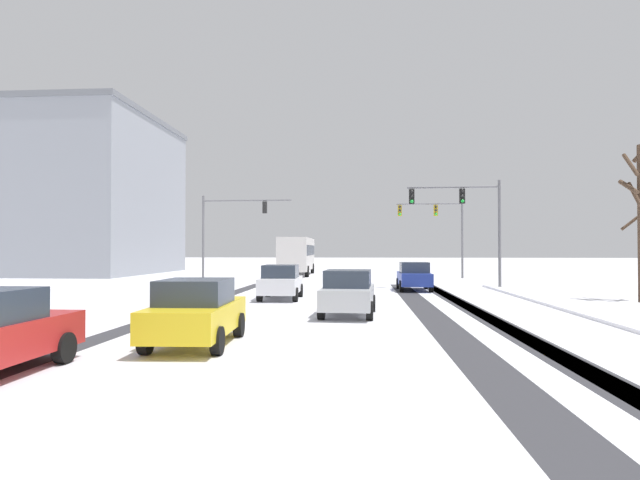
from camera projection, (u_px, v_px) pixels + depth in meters
The scene contains 13 objects.
wheel_track_left_lane at pixel (484, 315), 19.42m from camera, with size 0.74×33.32×0.01m, color #38383D.
wheel_track_right_lane at pixel (430, 314), 19.57m from camera, with size 1.10×33.32×0.01m, color #38383D.
wheel_track_center at pixel (480, 315), 19.43m from camera, with size 0.85×33.32×0.01m, color #38383D.
wheel_track_oncoming at pixel (177, 312), 20.28m from camera, with size 0.81×33.32×0.01m, color #38383D.
traffic_signal_near_right at pixel (467, 212), 32.49m from camera, with size 5.54×0.45×6.50m.
traffic_signal_far_right at pixel (439, 222), 44.42m from camera, with size 5.42×0.41×6.50m.
traffic_signal_far_left at pixel (228, 222), 41.64m from camera, with size 7.00×0.39×6.50m.
car_blue_lead at pixel (414, 276), 30.99m from camera, with size 1.84×4.10×1.62m.
car_white_second at pixel (281, 282), 25.55m from camera, with size 1.91×4.14×1.62m.
car_silver_third at pixel (348, 293), 19.22m from camera, with size 2.00×4.19×1.62m.
car_yellow_cab_fourth at pixel (196, 312), 13.29m from camera, with size 1.95×4.16×1.62m.
bus_oncoming at pixel (297, 253), 49.81m from camera, with size 2.89×11.06×3.38m.
office_building_far_left_block at pixel (58, 196), 53.17m from camera, with size 19.85×18.65×15.24m.
Camera 1 is at (1.98, -4.71, 2.35)m, focal length 30.44 mm.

